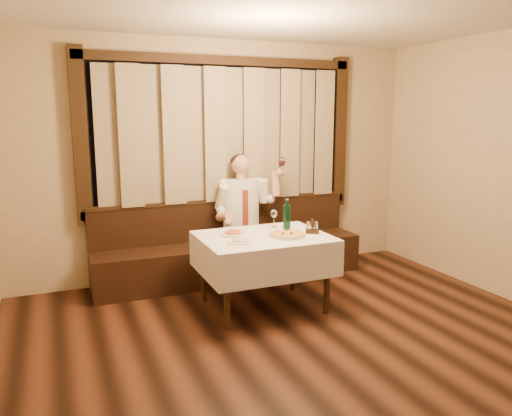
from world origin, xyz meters
name	(u,v)px	position (x,y,z in m)	size (l,w,h in m)	color
room	(298,168)	(0.00, 0.97, 1.50)	(5.01, 6.01, 2.81)	black
banquette	(230,253)	(0.00, 2.72, 0.31)	(3.20, 0.61, 0.94)	black
dining_table	(264,246)	(0.00, 1.70, 0.65)	(1.27, 0.97, 0.76)	black
pizza	(287,235)	(0.20, 1.58, 0.77)	(0.37, 0.37, 0.04)	white
pasta_red	(233,231)	(-0.27, 1.85, 0.79)	(0.27, 0.27, 0.09)	white
pasta_cream	(240,239)	(-0.31, 1.54, 0.79)	(0.24, 0.24, 0.08)	white
green_bottle	(287,218)	(0.28, 1.75, 0.90)	(0.07, 0.07, 0.34)	#0E4128
table_wine_glass	(274,214)	(0.25, 2.00, 0.90)	(0.07, 0.07, 0.19)	white
cruet_caddy	(312,228)	(0.49, 1.60, 0.81)	(0.15, 0.11, 0.14)	black
seated_man	(244,209)	(0.15, 2.63, 0.85)	(0.83, 0.62, 1.48)	black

